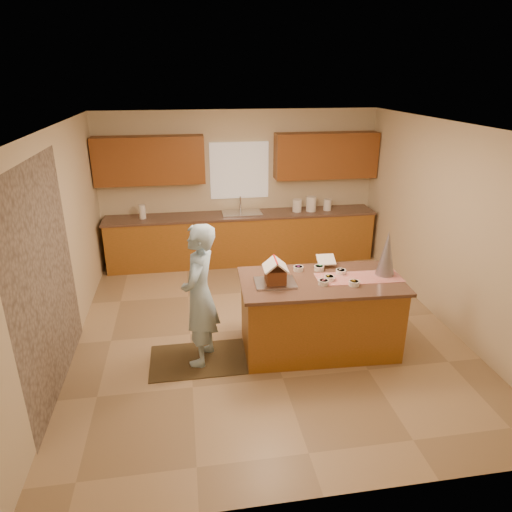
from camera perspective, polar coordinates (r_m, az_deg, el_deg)
name	(u,v)px	position (r m, az deg, el deg)	size (l,w,h in m)	color
floor	(265,328)	(6.40, 1.18, -8.95)	(5.50, 5.50, 0.00)	tan
ceiling	(267,126)	(5.53, 1.40, 15.85)	(5.50, 5.50, 0.00)	silver
wall_back	(239,187)	(8.44, -2.09, 8.62)	(5.50, 5.50, 0.00)	beige
wall_front	(334,360)	(3.43, 9.71, -12.65)	(5.50, 5.50, 0.00)	beige
wall_left	(60,247)	(5.94, -23.21, 1.07)	(5.50, 5.50, 0.00)	beige
wall_right	(448,226)	(6.72, 22.79, 3.45)	(5.50, 5.50, 0.00)	beige
stone_accent	(46,282)	(5.25, -24.73, -2.99)	(2.50, 2.50, 0.00)	gray
window_curtain	(239,171)	(8.35, -2.09, 10.58)	(1.05, 0.03, 1.00)	white
back_counter_base	(242,239)	(8.41, -1.75, 2.12)	(4.80, 0.60, 0.88)	#9C5220
back_counter_top	(242,215)	(8.27, -1.78, 5.12)	(4.85, 0.63, 0.04)	brown
upper_cabinet_left	(149,160)	(8.12, -13.13, 11.51)	(1.85, 0.35, 0.80)	brown
upper_cabinet_right	(326,156)	(8.49, 8.70, 12.25)	(1.85, 0.35, 0.80)	brown
sink	(242,216)	(8.27, -1.78, 5.05)	(0.70, 0.45, 0.12)	silver
faucet	(240,204)	(8.40, -1.96, 6.51)	(0.03, 0.03, 0.28)	silver
island_base	(319,316)	(5.81, 7.87, -7.41)	(1.87, 0.94, 0.91)	#9C5220
island_top	(321,281)	(5.59, 8.12, -3.13)	(1.95, 1.02, 0.04)	brown
table_runner	(359,278)	(5.72, 12.68, -2.64)	(1.04, 0.37, 0.01)	#B40F0C
baking_tray	(275,283)	(5.42, 2.41, -3.35)	(0.48, 0.35, 0.03)	silver
cookbook	(326,260)	(5.94, 8.71, -0.45)	(0.23, 0.02, 0.19)	white
tinsel_tree	(387,253)	(5.77, 15.97, 0.33)	(0.23, 0.23, 0.57)	#B0B0BC
rug	(199,359)	(5.80, -7.13, -12.66)	(1.18, 0.77, 0.01)	black
boy	(200,295)	(5.36, -7.02, -4.90)	(0.63, 0.42, 1.73)	#A4CDE9
canister_a	(297,205)	(8.42, 5.13, 6.28)	(0.16, 0.16, 0.23)	white
canister_b	(311,204)	(8.48, 6.87, 6.47)	(0.18, 0.18, 0.27)	white
canister_c	(327,205)	(8.58, 8.87, 6.33)	(0.14, 0.14, 0.21)	white
paper_towel	(142,212)	(8.20, -13.96, 5.38)	(0.11, 0.11, 0.25)	white
gingerbread_house	(275,273)	(5.37, 2.43, -2.17)	(0.30, 0.30, 0.29)	maroon
candy_bowls	(327,275)	(5.65, 8.85, -2.37)	(0.66, 0.65, 0.06)	gold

